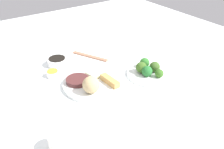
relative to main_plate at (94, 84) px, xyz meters
name	(u,v)px	position (x,y,z in m)	size (l,w,h in m)	color
tabletop	(94,87)	(0.00, 0.00, -0.02)	(2.20, 2.20, 0.02)	white
main_plate	(94,84)	(0.00, 0.00, 0.00)	(0.27, 0.27, 0.02)	white
rice_scoop	(91,85)	(-0.04, -0.05, 0.04)	(0.07, 0.07, 0.07)	tan
spring_roll	(110,81)	(0.05, -0.04, 0.02)	(0.10, 0.03, 0.03)	tan
crab_rangoon_wonton	(96,73)	(0.04, 0.05, 0.01)	(0.07, 0.07, 0.01)	beige
stir_fry_heap	(78,80)	(-0.05, 0.04, 0.02)	(0.10, 0.10, 0.02)	#502726
broccoli_plate	(152,73)	(0.27, -0.07, 0.00)	(0.23, 0.23, 0.01)	white
broccoli_floret_0	(155,67)	(0.28, -0.08, 0.03)	(0.05, 0.05, 0.05)	#3B5A23
broccoli_floret_1	(141,67)	(0.23, -0.05, 0.03)	(0.05, 0.05, 0.05)	#3B6222
broccoli_floret_2	(159,73)	(0.27, -0.12, 0.03)	(0.04, 0.04, 0.04)	#346320
broccoli_floret_3	(145,63)	(0.27, -0.02, 0.03)	(0.05, 0.05, 0.05)	#2E6E28
broccoli_floret_5	(147,71)	(0.23, -0.08, 0.03)	(0.05, 0.05, 0.05)	#256A2C
soy_sauce_bowl	(57,62)	(-0.05, 0.27, 0.01)	(0.10, 0.10, 0.03)	white
soy_sauce_bowl_liquid	(57,58)	(-0.05, 0.27, 0.03)	(0.08, 0.08, 0.00)	black
sauce_ramekin_hot_mustard	(53,74)	(-0.11, 0.18, 0.00)	(0.06, 0.06, 0.03)	white
sauce_ramekin_hot_mustard_liquid	(52,71)	(-0.11, 0.18, 0.02)	(0.05, 0.05, 0.00)	gold
teacup	(59,142)	(-0.28, -0.25, 0.02)	(0.07, 0.07, 0.06)	white
chopsticks_pair	(90,56)	(0.13, 0.25, 0.00)	(0.21, 0.02, 0.01)	#A87155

